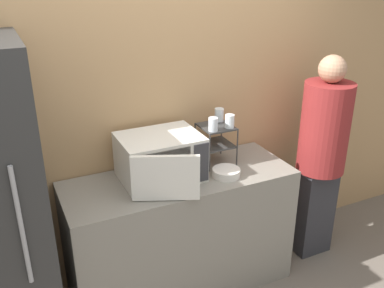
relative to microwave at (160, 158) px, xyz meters
name	(u,v)px	position (x,y,z in m)	size (l,w,h in m)	color
wall_back	(160,107)	(0.12, 0.30, 0.25)	(8.00, 0.06, 2.60)	tan
counter	(181,233)	(0.12, -0.03, -0.60)	(1.58, 0.59, 0.90)	gray
microwave	(160,158)	(0.00, 0.00, 0.00)	(0.54, 0.58, 0.30)	silver
dish_rack	(216,136)	(0.45, 0.07, 0.05)	(0.23, 0.24, 0.28)	#333333
glass_front_left	(213,124)	(0.39, -0.01, 0.18)	(0.07, 0.07, 0.09)	silver
glass_back_right	(219,115)	(0.52, 0.15, 0.18)	(0.07, 0.07, 0.09)	silver
glass_front_right	(230,121)	(0.52, 0.00, 0.18)	(0.07, 0.07, 0.09)	silver
bowl	(226,173)	(0.41, -0.16, -0.13)	(0.19, 0.19, 0.05)	silver
person	(322,150)	(1.27, -0.12, -0.14)	(0.36, 0.36, 1.64)	#2D2D33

